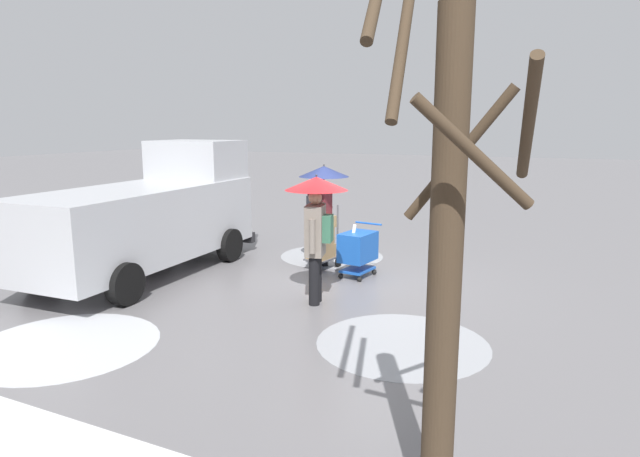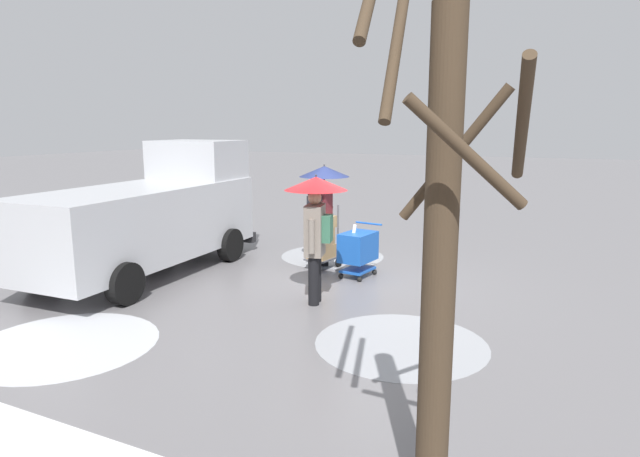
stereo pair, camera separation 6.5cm
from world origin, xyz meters
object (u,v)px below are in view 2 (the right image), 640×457
Objects in this scene: pedestrian_pink_side at (322,192)px; pedestrian_black_side at (316,210)px; cargo_van_parked_right at (151,214)px; hand_dolly_boxes at (322,238)px; bare_tree_near at (439,253)px; shopping_cart_vendor at (358,248)px.

pedestrian_black_side is (-0.88, 2.27, 0.00)m from pedestrian_pink_side.
cargo_van_parked_right reaches higher than pedestrian_black_side.
cargo_van_parked_right is 3.47m from hand_dolly_boxes.
pedestrian_black_side is at bearing -56.26° from bare_tree_near.
shopping_cart_vendor is 2.03m from pedestrian_black_side.
cargo_van_parked_right is at bearing 27.56° from hand_dolly_boxes.
pedestrian_pink_side is at bearing -148.63° from cargo_van_parked_right.
hand_dolly_boxes is 0.61× the size of pedestrian_black_side.
hand_dolly_boxes is 0.30× the size of bare_tree_near.
cargo_van_parked_right is 5.14× the size of shopping_cart_vendor.
shopping_cart_vendor is 0.95m from hand_dolly_boxes.
shopping_cart_vendor is 6.86m from bare_tree_near.
cargo_van_parked_right is 1.22× the size of bare_tree_near.
cargo_van_parked_right is 4.20m from shopping_cart_vendor.
pedestrian_black_side is at bearing 111.23° from pedestrian_pink_side.
bare_tree_near is (-2.78, 6.09, 1.49)m from shopping_cart_vendor.
hand_dolly_boxes is 2.39m from pedestrian_black_side.
hand_dolly_boxes is (0.91, -0.29, 0.07)m from shopping_cart_vendor.
pedestrian_black_side reaches higher than hand_dolly_boxes.
shopping_cart_vendor is 0.24× the size of bare_tree_near.
pedestrian_pink_side is 2.44m from pedestrian_black_side.
cargo_van_parked_right is at bearing 31.37° from pedestrian_pink_side.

